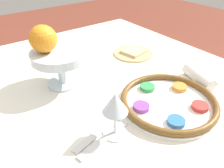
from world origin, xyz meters
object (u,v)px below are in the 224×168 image
at_px(wine_glass, 115,105).
at_px(fruit_stand, 60,58).
at_px(orange_fruit, 43,39).
at_px(napkin_roll, 199,76).
at_px(cup_mid, 67,55).
at_px(seder_plate, 168,101).
at_px(bread_plate, 133,53).

bearing_deg(wine_glass, fruit_stand, 0.40).
distance_m(orange_fruit, napkin_roll, 0.56).
distance_m(fruit_stand, cup_mid, 0.18).
bearing_deg(seder_plate, bread_plate, -24.60).
bearing_deg(fruit_stand, orange_fruit, 61.92).
distance_m(orange_fruit, bread_plate, 0.45).
height_order(fruit_stand, orange_fruit, orange_fruit).
bearing_deg(cup_mid, napkin_roll, -143.36).
bearing_deg(orange_fruit, cup_mid, -47.07).
relative_size(seder_plate, napkin_roll, 2.07).
distance_m(fruit_stand, napkin_roll, 0.51).
xyz_separation_m(fruit_stand, napkin_roll, (-0.29, -0.41, -0.08)).
height_order(orange_fruit, cup_mid, orange_fruit).
relative_size(wine_glass, fruit_stand, 0.69).
bearing_deg(orange_fruit, napkin_roll, -124.49).
bearing_deg(seder_plate, napkin_roll, -82.14).
height_order(bread_plate, cup_mid, cup_mid).
bearing_deg(cup_mid, fruit_stand, 147.15).
distance_m(wine_glass, bread_plate, 0.52).
bearing_deg(fruit_stand, bread_plate, -84.37).
bearing_deg(seder_plate, wine_glass, 89.25).
bearing_deg(bread_plate, seder_plate, 155.40).
xyz_separation_m(bread_plate, napkin_roll, (-0.32, -0.03, 0.02)).
relative_size(orange_fruit, cup_mid, 1.23).
xyz_separation_m(seder_plate, wine_glass, (0.00, 0.21, 0.08)).
xyz_separation_m(orange_fruit, napkin_roll, (-0.31, -0.45, -0.15)).
relative_size(seder_plate, cup_mid, 4.16).
xyz_separation_m(bread_plate, cup_mid, (0.10, 0.28, 0.03)).
relative_size(wine_glass, napkin_roll, 0.92).
height_order(bread_plate, napkin_roll, napkin_roll).
height_order(orange_fruit, napkin_roll, orange_fruit).
relative_size(seder_plate, bread_plate, 1.70).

